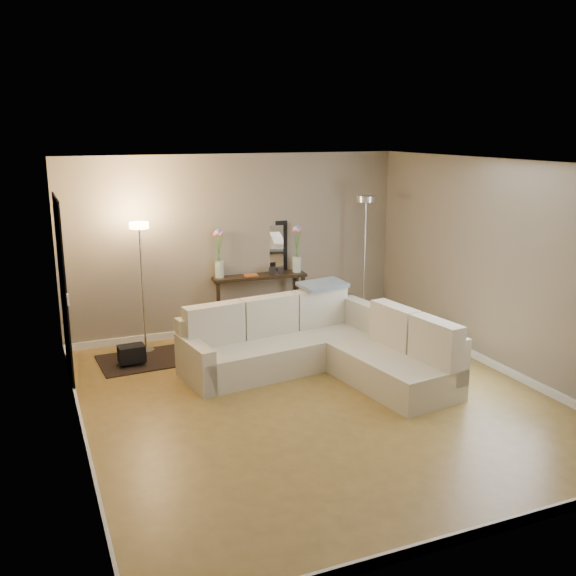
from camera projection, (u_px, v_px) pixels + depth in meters
name	position (u px, v px, depth m)	size (l,w,h in m)	color
floor	(315.00, 400.00, 7.18)	(5.00, 5.50, 0.01)	olive
ceiling	(318.00, 163.00, 6.54)	(5.00, 5.50, 0.01)	white
wall_back	(236.00, 245.00, 9.33)	(5.00, 0.02, 2.60)	gray
wall_front	(487.00, 376.00, 4.39)	(5.00, 0.02, 2.60)	gray
wall_left	(71.00, 312.00, 5.92)	(0.02, 5.50, 2.60)	gray
wall_right	(504.00, 268.00, 7.79)	(0.02, 5.50, 2.60)	gray
baseboard_back	(239.00, 327.00, 9.61)	(5.00, 0.03, 0.10)	white
baseboard_front	(472.00, 534.00, 4.71)	(5.00, 0.03, 0.10)	white
baseboard_left	(84.00, 435.00, 6.24)	(0.03, 5.50, 0.10)	white
baseboard_right	(494.00, 364.00, 8.09)	(0.03, 5.50, 0.10)	white
doorway	(63.00, 290.00, 7.51)	(0.02, 1.20, 2.20)	black
switch_plate	(68.00, 300.00, 6.72)	(0.02, 0.08, 0.12)	white
sectional_sofa	(319.00, 347.00, 7.92)	(2.81, 2.50, 0.88)	beige
throw_blanket	(323.00, 285.00, 8.50)	(0.63, 0.36, 0.05)	slate
console_table	(253.00, 299.00, 9.49)	(1.42, 0.49, 0.86)	black
leaning_mirror	(255.00, 248.00, 9.49)	(0.98, 0.12, 0.77)	black
table_decor	(259.00, 274.00, 9.38)	(0.59, 0.14, 0.14)	orange
flower_vase_left	(219.00, 258.00, 9.17)	(0.16, 0.14, 0.73)	silver
flower_vase_right	(297.00, 253.00, 9.52)	(0.16, 0.14, 0.73)	silver
floor_lamp_lit	(141.00, 262.00, 8.40)	(0.26, 0.26, 1.76)	silver
floor_lamp_unlit	(365.00, 235.00, 9.55)	(0.33, 0.33, 1.98)	silver
charcoal_rug	(145.00, 360.00, 8.37)	(1.15, 0.86, 0.02)	black
black_bag	(132.00, 353.00, 8.17)	(0.33, 0.23, 0.21)	black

